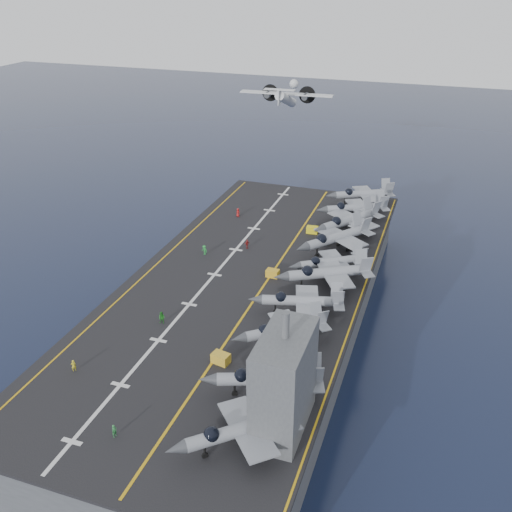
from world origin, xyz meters
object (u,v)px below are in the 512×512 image
(fighter_jet_0, at_px, (240,429))
(transport_plane, at_px, (286,99))
(island_superstructure, at_px, (284,372))
(tow_cart_a, at_px, (221,358))

(fighter_jet_0, distance_m, transport_plane, 92.55)
(fighter_jet_0, bearing_deg, island_superstructure, 53.52)
(fighter_jet_0, height_order, tow_cart_a, fighter_jet_0)
(tow_cart_a, distance_m, transport_plane, 79.07)
(island_superstructure, xyz_separation_m, transport_plane, (-24.86, 84.05, 10.86))
(fighter_jet_0, bearing_deg, transport_plane, 103.63)
(transport_plane, bearing_deg, fighter_jet_0, -76.37)
(island_superstructure, bearing_deg, tow_cart_a, 142.93)
(tow_cart_a, bearing_deg, transport_plane, 100.41)
(tow_cart_a, xyz_separation_m, transport_plane, (-13.93, 75.80, 17.67))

